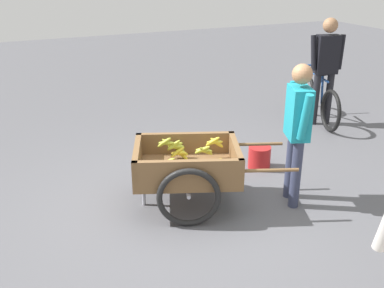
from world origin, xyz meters
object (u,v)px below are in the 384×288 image
Objects in this scene: cyclist_person at (326,62)px; bicycle at (318,100)px; vendor_person at (298,124)px; plastic_bucket at (259,157)px; fruit_cart at (187,168)px.

bicycle is at bearing -106.15° from cyclist_person.
vendor_person is 2.91m from bicycle.
vendor_person is at bearing 81.00° from plastic_bucket.
fruit_cart is 1.24m from vendor_person.
cyclist_person is at bearing -153.51° from fruit_cart.
plastic_bucket is (1.80, 1.03, -0.87)m from cyclist_person.
fruit_cart reaches higher than plastic_bucket.
bicycle is at bearing -133.88° from vendor_person.
fruit_cart is 1.08× the size of cyclist_person.
cyclist_person reaches higher than vendor_person.
plastic_bucket is (1.84, 1.18, -0.21)m from bicycle.
fruit_cart is at bearing -21.11° from vendor_person.
plastic_bucket is at bearing -99.00° from vendor_person.
bicycle is 5.61× the size of plastic_bucket.
vendor_person reaches higher than bicycle.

